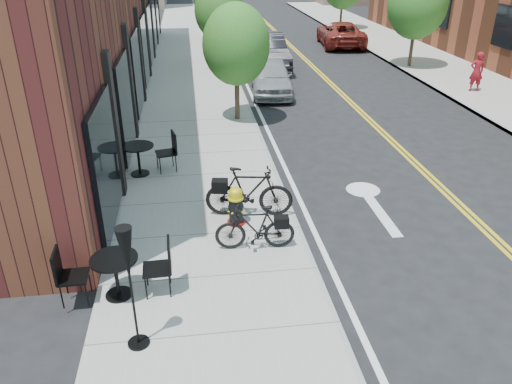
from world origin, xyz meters
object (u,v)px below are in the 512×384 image
bicycle_right (249,192)px  parked_car_c (247,31)px  parked_car_b (266,51)px  parked_car_far (341,34)px  fire_hydrant (236,206)px  parked_car_a (271,77)px  bistro_set_b (116,271)px  pedestrian (477,72)px  bistro_set_c (138,156)px  bicycle_left (255,228)px  patio_umbrella (128,264)px

bicycle_right → parked_car_c: (2.53, 21.83, -0.02)m
bicycle_right → parked_car_b: size_ratio=0.39×
parked_car_far → fire_hydrant: bearing=74.2°
parked_car_a → parked_car_far: parked_car_far is taller
parked_car_far → bistro_set_b: bearing=71.3°
bistro_set_b → pedestrian: 17.37m
parked_car_far → pedestrian: (2.44, -10.91, 0.20)m
fire_hydrant → bistro_set_c: 3.65m
bicycle_right → fire_hydrant: bearing=143.6°
parked_car_a → parked_car_b: parked_car_b is taller
bicycle_left → bistro_set_b: bearing=-61.1°
patio_umbrella → parked_car_far: bearing=67.0°
patio_umbrella → bicycle_right: bearing=60.1°
bicycle_left → parked_car_far: 22.80m
bicycle_left → bistro_set_b: size_ratio=0.85×
parked_car_far → pedestrian: 11.19m
bistro_set_b → parked_car_far: (10.49, 22.51, 0.08)m
bistro_set_b → pedestrian: size_ratio=1.17×
fire_hydrant → bistro_set_b: bistro_set_b is taller
bicycle_left → pedestrian: size_ratio=1.00×
bistro_set_b → parked_car_c: size_ratio=0.40×
fire_hydrant → parked_car_a: parked_car_a is taller
bistro_set_c → pedestrian: pedestrian is taller
patio_umbrella → pedestrian: size_ratio=1.30×
bicycle_left → patio_umbrella: size_ratio=0.77×
bistro_set_b → parked_car_b: 18.12m
bicycle_left → parked_car_far: bearing=163.8°
bistro_set_c → bistro_set_b: bearing=-102.9°
bicycle_right → bistro_set_b: bearing=143.2°
bistro_set_b → parked_car_far: size_ratio=0.36×
fire_hydrant → parked_car_b: size_ratio=0.18×
parked_car_a → parked_car_far: (5.75, 9.78, 0.03)m
pedestrian → parked_car_b: bearing=-31.9°
bicycle_right → patio_umbrella: bearing=159.1°
patio_umbrella → parked_car_b: (4.78, 18.59, -0.77)m
bistro_set_b → bistro_set_c: 5.07m
bicycle_left → parked_car_b: parked_car_b is taller
bicycle_right → parked_car_far: bearing=-12.7°
patio_umbrella → parked_car_c: bearing=79.6°
fire_hydrant → bicycle_right: (0.32, 0.32, 0.16)m
bistro_set_c → parked_car_far: size_ratio=0.39×
fire_hydrant → pedestrian: size_ratio=0.56×
parked_car_b → parked_car_c: parked_car_b is taller
parked_car_b → parked_car_c: 6.98m
bicycle_left → parked_car_c: (2.58, 23.18, 0.08)m
bicycle_right → patio_umbrella: 4.40m
parked_car_c → pedestrian: pedestrian is taller
bistro_set_c → patio_umbrella: bearing=-99.0°
fire_hydrant → bicycle_left: bicycle_left is taller
fire_hydrant → parked_car_far: bearing=58.0°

